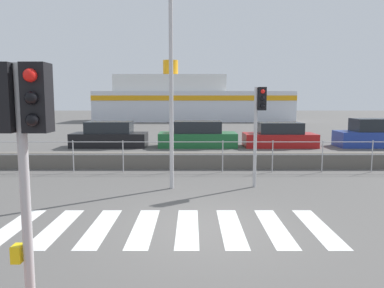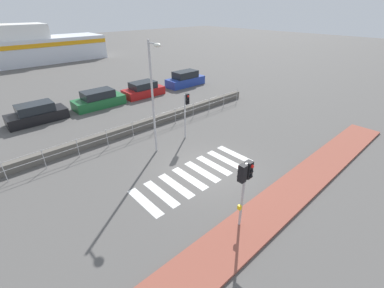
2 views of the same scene
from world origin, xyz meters
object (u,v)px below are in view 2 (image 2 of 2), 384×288
Objects in this scene: traffic_light_near at (245,179)px; parked_car_green at (99,100)px; parked_car_black at (37,114)px; streetlamp at (154,89)px; parked_car_blue at (185,79)px; traffic_light_far at (186,106)px; ferry_boat at (16,48)px; parked_car_red at (143,90)px.

traffic_light_near is 0.70× the size of parked_car_green.
streetlamp is at bearing -68.20° from parked_car_black.
streetlamp is 1.44× the size of parked_car_blue.
parked_car_black is 0.96× the size of parked_car_green.
parked_car_blue is (8.30, 9.62, -1.52)m from traffic_light_far.
parked_car_blue is (10.65, -25.35, -1.69)m from ferry_boat.
traffic_light_near is at bearing -98.86° from streetlamp.
traffic_light_far is at bearing -130.78° from parked_car_blue.
parked_car_black is (-3.99, 9.97, -3.29)m from streetlamp.
parked_car_green is at bearing 99.87° from traffic_light_far.
streetlamp is 1.54× the size of parked_car_black.
parked_car_black is (-4.22, -25.35, -1.76)m from ferry_boat.
ferry_boat is (0.23, 35.32, -1.54)m from streetlamp.
traffic_light_near is 17.32m from parked_car_black.
parked_car_green reaches higher than parked_car_black.
traffic_light_far is 3.12m from streetlamp.
streetlamp is 35.36m from ferry_boat.
ferry_boat is at bearing 112.80° from parked_car_blue.
ferry_boat is 5.35× the size of parked_car_blue.
parked_car_green is at bearing 0.00° from parked_car_black.
ferry_boat is at bearing 80.54° from parked_car_black.
parked_car_black is (-2.89, 16.99, -1.74)m from traffic_light_near.
ferry_boat is at bearing 88.20° from traffic_light_near.
traffic_light_far is 0.68× the size of parked_car_blue.
traffic_light_near is at bearing -111.11° from parked_car_red.
parked_car_blue is at bearing 54.81° from traffic_light_near.
traffic_light_far is (3.68, 7.37, -0.14)m from traffic_light_near.
ferry_boat reaches higher than streetlamp.
ferry_boat is (1.33, 42.34, 0.02)m from traffic_light_near.
parked_car_red is (5.46, 9.97, -3.31)m from streetlamp.
parked_car_blue is (5.42, 0.00, 0.09)m from parked_car_red.
traffic_light_far is 0.13× the size of ferry_boat.
traffic_light_far is 11.76m from parked_car_black.
streetlamp is at bearing -137.51° from parked_car_blue.
ferry_boat is at bearing 101.66° from parked_car_red.
parked_car_blue reaches higher than parked_car_black.
parked_car_blue is at bearing 0.00° from parked_car_black.
parked_car_red is 0.89× the size of parked_car_blue.
ferry_boat reaches higher than traffic_light_far.
parked_car_red is (9.45, 0.00, -0.02)m from parked_car_black.
parked_car_green reaches higher than parked_car_red.
traffic_light_far reaches higher than parked_car_black.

